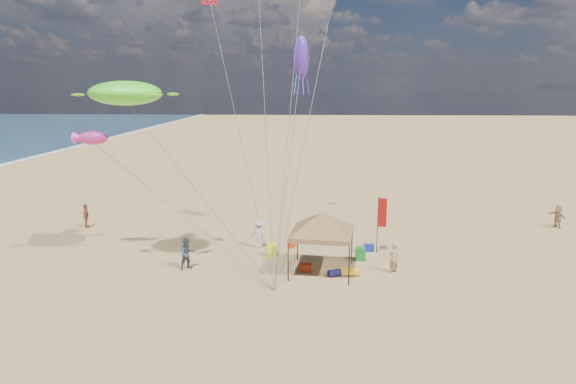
% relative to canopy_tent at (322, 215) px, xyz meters
% --- Properties ---
extents(ground, '(280.00, 280.00, 0.00)m').
position_rel_canopy_tent_xyz_m(ground, '(-1.66, -2.80, -2.94)').
color(ground, tan).
rests_on(ground, ground).
extents(canopy_tent, '(5.69, 5.69, 3.53)m').
position_rel_canopy_tent_xyz_m(canopy_tent, '(0.00, 0.00, 0.00)').
color(canopy_tent, black).
rests_on(canopy_tent, ground).
extents(feather_flag, '(0.47, 0.19, 3.19)m').
position_rel_canopy_tent_xyz_m(feather_flag, '(3.26, 2.89, -0.82)').
color(feather_flag, black).
rests_on(feather_flag, ground).
extents(cooler_red, '(0.54, 0.38, 0.38)m').
position_rel_canopy_tent_xyz_m(cooler_red, '(-0.77, 0.07, -2.75)').
color(cooler_red, '#A3270D').
rests_on(cooler_red, ground).
extents(cooler_blue, '(0.54, 0.38, 0.38)m').
position_rel_canopy_tent_xyz_m(cooler_blue, '(2.72, 3.27, -2.75)').
color(cooler_blue, '#1422A9').
rests_on(cooler_blue, ground).
extents(bag_navy, '(0.69, 0.54, 0.36)m').
position_rel_canopy_tent_xyz_m(bag_navy, '(0.62, -0.58, -2.76)').
color(bag_navy, '#0E0E3D').
rests_on(bag_navy, ground).
extents(bag_orange, '(0.54, 0.69, 0.36)m').
position_rel_canopy_tent_xyz_m(bag_orange, '(-1.58, 3.69, -2.76)').
color(bag_orange, '#EB380D').
rests_on(bag_orange, ground).
extents(chair_green, '(0.50, 0.50, 0.70)m').
position_rel_canopy_tent_xyz_m(chair_green, '(2.10, 1.79, -2.59)').
color(chair_green, '#167B24').
rests_on(chair_green, ground).
extents(chair_yellow, '(0.50, 0.50, 0.70)m').
position_rel_canopy_tent_xyz_m(chair_yellow, '(-2.63, 2.19, -2.59)').
color(chair_yellow, '#E1FF1C').
rests_on(chair_yellow, ground).
extents(crate_grey, '(0.34, 0.30, 0.28)m').
position_rel_canopy_tent_xyz_m(crate_grey, '(0.81, -0.42, -2.80)').
color(crate_grey, slate).
rests_on(crate_grey, ground).
extents(beach_cart, '(0.90, 0.50, 0.24)m').
position_rel_canopy_tent_xyz_m(beach_cart, '(1.40, -0.33, -2.74)').
color(beach_cart, yellow).
rests_on(beach_cart, ground).
extents(person_near_a, '(0.67, 0.60, 1.54)m').
position_rel_canopy_tent_xyz_m(person_near_a, '(3.54, 0.12, -2.17)').
color(person_near_a, tan).
rests_on(person_near_a, ground).
extents(person_near_b, '(1.00, 0.96, 1.63)m').
position_rel_canopy_tent_xyz_m(person_near_b, '(-6.69, 0.06, -2.12)').
color(person_near_b, '#3B4451').
rests_on(person_near_b, ground).
extents(person_near_c, '(1.17, 0.84, 1.64)m').
position_rel_canopy_tent_xyz_m(person_near_c, '(-3.45, 3.54, -2.12)').
color(person_near_c, silver).
rests_on(person_near_c, ground).
extents(person_far_a, '(0.59, 0.99, 1.59)m').
position_rel_canopy_tent_xyz_m(person_far_a, '(-15.12, 7.05, -2.15)').
color(person_far_a, '#A4573F').
rests_on(person_far_a, ground).
extents(person_far_c, '(0.89, 1.50, 1.54)m').
position_rel_canopy_tent_xyz_m(person_far_c, '(15.48, 8.48, -2.17)').
color(person_far_c, tan).
rests_on(person_far_c, ground).
extents(turtle_kite, '(3.48, 2.80, 1.14)m').
position_rel_canopy_tent_xyz_m(turtle_kite, '(-9.27, 0.00, 5.75)').
color(turtle_kite, '#4FFD2C').
rests_on(turtle_kite, ground).
extents(fish_kite, '(1.72, 1.12, 0.70)m').
position_rel_canopy_tent_xyz_m(fish_kite, '(-11.85, 1.91, 3.45)').
color(fish_kite, '#FE3AAF').
rests_on(fish_kite, ground).
extents(squid_kite, '(1.05, 1.05, 2.45)m').
position_rel_canopy_tent_xyz_m(squid_kite, '(-1.19, 5.75, 7.66)').
color(squid_kite, '#4E2AAB').
rests_on(squid_kite, ground).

